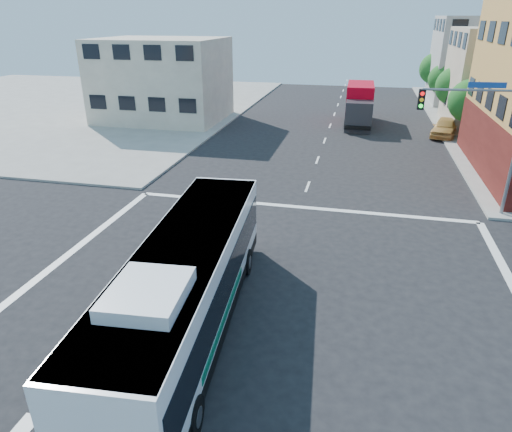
# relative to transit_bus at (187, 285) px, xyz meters

# --- Properties ---
(ground) EXTENTS (120.00, 120.00, 0.00)m
(ground) POSITION_rel_transit_bus_xyz_m (2.14, 2.39, -1.84)
(ground) COLOR black
(ground) RESTS_ON ground
(sidewalk_nw) EXTENTS (50.00, 50.00, 0.15)m
(sidewalk_nw) POSITION_rel_transit_bus_xyz_m (-32.86, 37.39, -1.76)
(sidewalk_nw) COLOR gray
(sidewalk_nw) RESTS_ON ground
(building_east_far) EXTENTS (12.06, 10.06, 10.00)m
(building_east_far) POSITION_rel_transit_bus_xyz_m (19.12, 50.36, 3.17)
(building_east_far) COLOR #9A9995
(building_east_far) RESTS_ON ground
(building_west) EXTENTS (12.06, 10.06, 8.00)m
(building_west) POSITION_rel_transit_bus_xyz_m (-14.88, 32.37, 2.17)
(building_west) COLOR beige
(building_west) RESTS_ON ground
(signal_mast_ne) EXTENTS (7.91, 1.13, 8.07)m
(signal_mast_ne) POSITION_rel_transit_bus_xyz_m (11.22, 13.00, 3.14)
(signal_mast_ne) COLOR gray
(signal_mast_ne) RESTS_ON ground
(street_tree_a) EXTENTS (3.60, 3.60, 5.53)m
(street_tree_a) POSITION_rel_transit_bus_xyz_m (14.04, 30.31, 1.75)
(street_tree_a) COLOR #3C2216
(street_tree_a) RESTS_ON ground
(street_tree_b) EXTENTS (3.80, 3.80, 5.79)m
(street_tree_b) POSITION_rel_transit_bus_xyz_m (14.04, 38.31, 1.92)
(street_tree_b) COLOR #3C2216
(street_tree_b) RESTS_ON ground
(street_tree_c) EXTENTS (3.40, 3.40, 5.29)m
(street_tree_c) POSITION_rel_transit_bus_xyz_m (14.04, 46.31, 1.62)
(street_tree_c) COLOR #3C2216
(street_tree_c) RESTS_ON ground
(street_tree_d) EXTENTS (4.00, 4.00, 6.03)m
(street_tree_d) POSITION_rel_transit_bus_xyz_m (14.04, 54.31, 2.04)
(street_tree_d) COLOR #3C2216
(street_tree_d) RESTS_ON ground
(transit_bus) EXTENTS (3.69, 12.85, 3.75)m
(transit_bus) POSITION_rel_transit_bus_xyz_m (0.00, 0.00, 0.00)
(transit_bus) COLOR black
(transit_bus) RESTS_ON ground
(box_truck) EXTENTS (2.63, 8.50, 3.81)m
(box_truck) POSITION_rel_transit_bus_xyz_m (4.76, 34.75, 0.01)
(box_truck) COLOR #28282D
(box_truck) RESTS_ON ground
(parked_car) EXTENTS (3.24, 5.28, 1.68)m
(parked_car) POSITION_rel_transit_bus_xyz_m (12.46, 31.33, -1.00)
(parked_car) COLOR #D8A14F
(parked_car) RESTS_ON ground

